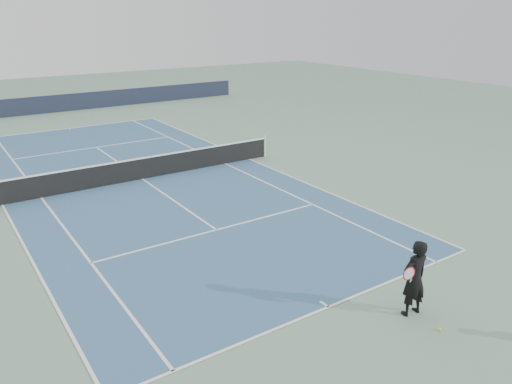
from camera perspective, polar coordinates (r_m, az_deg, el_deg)
ground at (r=21.94m, az=-12.85°, el=1.43°), size 80.00×80.00×0.00m
court_surface at (r=21.94m, az=-12.85°, el=1.45°), size 10.97×23.77×0.01m
tennis_net at (r=21.79m, az=-12.95°, el=2.69°), size 12.90×0.10×1.07m
windscreen_far at (r=38.64m, az=-22.94°, el=9.18°), size 30.00×0.25×1.20m
tennis_player at (r=12.29m, az=17.64°, el=-9.36°), size 0.83×0.57×1.90m
tennis_ball at (r=12.34m, az=20.26°, el=-14.53°), size 0.07×0.07×0.07m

